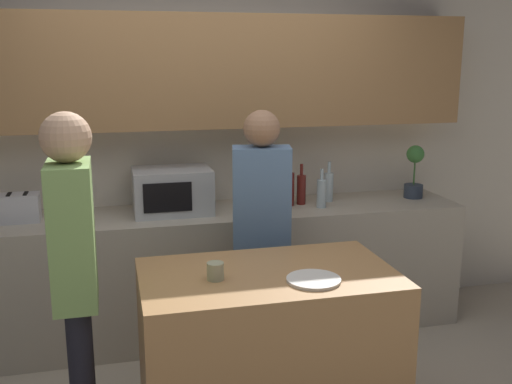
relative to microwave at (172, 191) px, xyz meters
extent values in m
cube|color=beige|center=(0.22, 0.32, 0.31)|extent=(6.40, 0.08, 2.70)
cube|color=#A37547|center=(0.22, 0.12, 0.79)|extent=(3.74, 0.32, 0.75)
cube|color=#B7AD99|center=(0.22, -0.03, -0.59)|extent=(3.60, 0.62, 0.89)
cube|color=#B27F4C|center=(0.33, -1.27, -0.60)|extent=(1.26, 0.75, 0.89)
cube|color=#B7BABC|center=(0.00, 0.00, 0.00)|extent=(0.52, 0.38, 0.30)
cube|color=black|center=(-0.05, -0.19, 0.00)|extent=(0.31, 0.01, 0.19)
cube|color=silver|center=(-0.98, 0.00, -0.06)|extent=(0.26, 0.16, 0.18)
cube|color=black|center=(-1.03, 0.00, 0.03)|extent=(0.02, 0.11, 0.01)
cube|color=black|center=(-0.93, 0.00, 0.03)|extent=(0.02, 0.11, 0.01)
cylinder|color=#333D4C|center=(1.80, 0.00, -0.10)|extent=(0.14, 0.14, 0.10)
cylinder|color=#38662D|center=(1.80, 0.00, 0.04)|extent=(0.01, 0.01, 0.18)
sphere|color=#3D7A38|center=(1.80, 0.00, 0.18)|extent=(0.13, 0.13, 0.13)
cylinder|color=#194723|center=(0.72, -0.08, -0.05)|extent=(0.08, 0.08, 0.19)
cylinder|color=#194723|center=(0.72, -0.08, 0.08)|extent=(0.03, 0.03, 0.08)
cylinder|color=maroon|center=(0.82, 0.00, -0.03)|extent=(0.09, 0.09, 0.23)
cylinder|color=maroon|center=(0.82, 0.00, 0.13)|extent=(0.03, 0.03, 0.09)
cylinder|color=maroon|center=(0.92, 0.01, -0.04)|extent=(0.06, 0.06, 0.21)
cylinder|color=maroon|center=(0.92, 0.01, 0.10)|extent=(0.02, 0.02, 0.08)
cylinder|color=silver|center=(1.03, -0.11, -0.05)|extent=(0.07, 0.07, 0.20)
cylinder|color=silver|center=(1.03, -0.11, 0.09)|extent=(0.02, 0.02, 0.08)
cylinder|color=silver|center=(1.14, 0.05, -0.04)|extent=(0.07, 0.07, 0.21)
cylinder|color=silver|center=(1.14, 0.05, 0.10)|extent=(0.02, 0.02, 0.08)
cylinder|color=white|center=(0.51, -1.44, -0.14)|extent=(0.26, 0.26, 0.01)
cylinder|color=#A6A987|center=(0.06, -1.31, -0.11)|extent=(0.08, 0.08, 0.08)
cylinder|color=black|center=(-0.58, -1.19, -0.63)|extent=(0.11, 0.11, 0.82)
cube|color=#84AE5D|center=(-0.58, -1.27, 0.11)|extent=(0.19, 0.34, 0.65)
sphere|color=tan|center=(-0.58, -1.27, 0.55)|extent=(0.22, 0.22, 0.22)
cylinder|color=black|center=(0.54, -0.65, -0.64)|extent=(0.11, 0.11, 0.79)
cylinder|color=black|center=(0.38, -0.62, -0.64)|extent=(0.11, 0.11, 0.79)
cube|color=#5C7FAB|center=(0.46, -0.63, 0.06)|extent=(0.37, 0.25, 0.62)
sphere|color=#9E7051|center=(0.46, -0.63, 0.48)|extent=(0.21, 0.21, 0.21)
camera|label=1|loc=(-0.39, -3.96, 0.89)|focal=42.00mm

